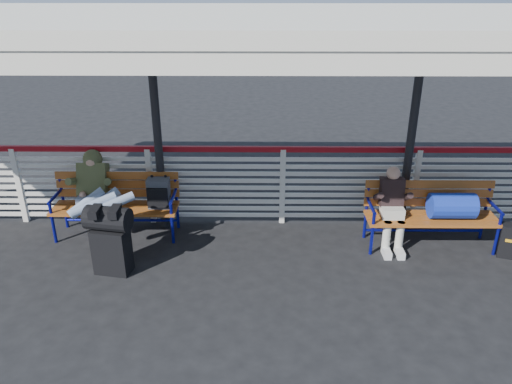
{
  "coord_description": "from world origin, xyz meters",
  "views": [
    {
      "loc": [
        -0.34,
        -5.03,
        3.6
      ],
      "look_at": [
        -0.39,
        1.0,
        0.91
      ],
      "focal_mm": 35.0,
      "sensor_mm": 36.0,
      "label": 1
    }
  ],
  "objects_px": {
    "bench_right": "(442,207)",
    "luggage_stack": "(110,237)",
    "bench_left": "(128,197)",
    "traveler_man": "(97,198)",
    "companion_person": "(392,208)"
  },
  "relations": [
    {
      "from": "bench_right",
      "to": "luggage_stack",
      "type": "bearing_deg",
      "value": -170.79
    },
    {
      "from": "bench_left",
      "to": "traveler_man",
      "type": "bearing_deg",
      "value": -133.13
    },
    {
      "from": "luggage_stack",
      "to": "companion_person",
      "type": "bearing_deg",
      "value": 21.39
    },
    {
      "from": "bench_right",
      "to": "traveler_man",
      "type": "height_order",
      "value": "traveler_man"
    },
    {
      "from": "bench_right",
      "to": "companion_person",
      "type": "height_order",
      "value": "companion_person"
    },
    {
      "from": "traveler_man",
      "to": "bench_right",
      "type": "bearing_deg",
      "value": 0.35
    },
    {
      "from": "companion_person",
      "to": "luggage_stack",
      "type": "bearing_deg",
      "value": -169.19
    },
    {
      "from": "bench_right",
      "to": "traveler_man",
      "type": "xyz_separation_m",
      "value": [
        -4.76,
        -0.03,
        0.14
      ]
    },
    {
      "from": "bench_left",
      "to": "traveler_man",
      "type": "height_order",
      "value": "traveler_man"
    },
    {
      "from": "bench_left",
      "to": "companion_person",
      "type": "xyz_separation_m",
      "value": [
        3.75,
        -0.32,
        0.01
      ]
    },
    {
      "from": "traveler_man",
      "to": "companion_person",
      "type": "relative_size",
      "value": 1.43
    },
    {
      "from": "bench_right",
      "to": "traveler_man",
      "type": "bearing_deg",
      "value": -179.65
    },
    {
      "from": "luggage_stack",
      "to": "companion_person",
      "type": "distance_m",
      "value": 3.8
    },
    {
      "from": "bench_left",
      "to": "companion_person",
      "type": "distance_m",
      "value": 3.76
    },
    {
      "from": "companion_person",
      "to": "bench_left",
      "type": "bearing_deg",
      "value": 175.08
    }
  ]
}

